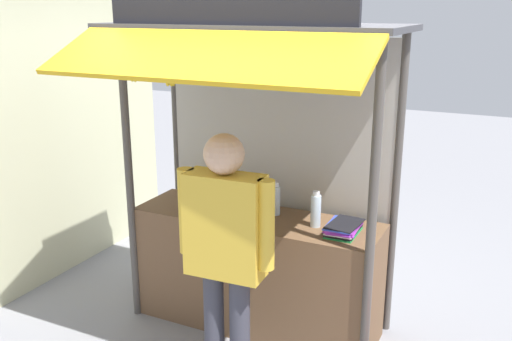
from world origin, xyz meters
TOP-DOWN VIEW (x-y plane):
  - ground_plane at (0.00, 0.00)m, footprint 20.00×20.00m
  - stall_counter at (0.00, 0.00)m, footprint 1.84×0.55m
  - stall_structure at (0.00, 0.07)m, footprint 2.04×1.38m
  - water_bottle_mid_right at (0.46, 0.01)m, footprint 0.07×0.07m
  - water_bottle_right at (-0.40, 0.11)m, footprint 0.06×0.06m
  - water_bottle_center at (0.11, 0.10)m, footprint 0.07×0.07m
  - magazine_stack_rear_center at (0.67, -0.03)m, footprint 0.23×0.32m
  - magazine_stack_far_right at (-0.09, -0.07)m, footprint 0.22×0.26m
  - banana_bunch_inner_right at (-0.45, -0.38)m, footprint 0.10×0.10m
  - banana_bunch_rightmost at (-0.73, -0.38)m, footprint 0.11×0.11m
  - vendor_person at (0.17, -0.76)m, footprint 0.63×0.24m
  - neighbour_wall at (-2.08, 0.30)m, footprint 0.20×2.40m

SIDE VIEW (x-z plane):
  - ground_plane at x=0.00m, z-range 0.00..0.00m
  - stall_counter at x=0.00m, z-range 0.00..0.88m
  - magazine_stack_rear_center at x=0.67m, z-range 0.88..0.96m
  - magazine_stack_far_right at x=-0.09m, z-range 0.88..0.97m
  - water_bottle_right at x=-0.40m, z-range 0.88..1.10m
  - water_bottle_center at x=0.11m, z-range 0.88..1.12m
  - water_bottle_mid_right at x=0.46m, z-range 0.88..1.13m
  - vendor_person at x=0.17m, z-range 0.17..1.84m
  - neighbour_wall at x=-2.08m, z-range 0.00..2.70m
  - stall_structure at x=0.00m, z-range 0.25..2.85m
  - banana_bunch_inner_right at x=-0.45m, z-range 1.78..2.05m
  - banana_bunch_rightmost at x=-0.73m, z-range 1.81..2.07m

